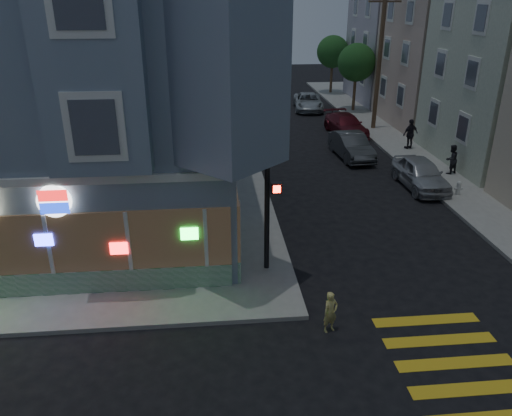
{
  "coord_description": "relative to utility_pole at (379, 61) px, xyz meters",
  "views": [
    {
      "loc": [
        0.22,
        -10.22,
        9.04
      ],
      "look_at": [
        1.7,
        5.07,
        2.41
      ],
      "focal_mm": 35.0,
      "sensor_mm": 36.0,
      "label": 1
    }
  ],
  "objects": [
    {
      "name": "ground",
      "position": [
        -12.0,
        -24.0,
        -4.8
      ],
      "size": [
        120.0,
        120.0,
        0.0
      ],
      "primitive_type": "plane",
      "color": "black",
      "rests_on": "ground"
    },
    {
      "name": "corner_building",
      "position": [
        -18.0,
        -13.02,
        1.02
      ],
      "size": [
        14.6,
        14.6,
        11.4
      ],
      "color": "slate",
      "rests_on": "sidewalk_nw"
    },
    {
      "name": "row_house_c",
      "position": [
        7.5,
        1.0,
        -0.15
      ],
      "size": [
        12.0,
        8.6,
        9.0
      ],
      "primitive_type": "cube",
      "color": "#C7AB99",
      "rests_on": "sidewalk_ne"
    },
    {
      "name": "row_house_d",
      "position": [
        7.5,
        10.0,
        0.6
      ],
      "size": [
        12.0,
        8.6,
        10.5
      ],
      "primitive_type": "cube",
      "color": "#9F98A7",
      "rests_on": "sidewalk_ne"
    },
    {
      "name": "utility_pole",
      "position": [
        0.0,
        0.0,
        0.0
      ],
      "size": [
        2.2,
        0.3,
        9.0
      ],
      "color": "#4C3826",
      "rests_on": "sidewalk_ne"
    },
    {
      "name": "street_tree_near",
      "position": [
        0.2,
        6.0,
        -0.86
      ],
      "size": [
        3.0,
        3.0,
        5.3
      ],
      "color": "#4C3826",
      "rests_on": "sidewalk_ne"
    },
    {
      "name": "street_tree_far",
      "position": [
        0.2,
        14.0,
        -0.86
      ],
      "size": [
        3.0,
        3.0,
        5.3
      ],
      "color": "#4C3826",
      "rests_on": "sidewalk_ne"
    },
    {
      "name": "running_child",
      "position": [
        -8.5,
        -22.55,
        -4.16
      ],
      "size": [
        0.55,
        0.46,
        1.28
      ],
      "primitive_type": "imported",
      "rotation": [
        0.0,
        0.0,
        0.4
      ],
      "color": "#C7BC66",
      "rests_on": "ground"
    },
    {
      "name": "pedestrian_a",
      "position": [
        1.0,
        -10.02,
        -3.86
      ],
      "size": [
        0.94,
        0.86,
        1.57
      ],
      "primitive_type": "imported",
      "rotation": [
        0.0,
        0.0,
        3.57
      ],
      "color": "black",
      "rests_on": "sidewalk_ne"
    },
    {
      "name": "pedestrian_b",
      "position": [
        0.6,
        -5.27,
        -3.73
      ],
      "size": [
        1.16,
        0.78,
        1.83
      ],
      "primitive_type": "imported",
      "rotation": [
        0.0,
        0.0,
        3.48
      ],
      "color": "black",
      "rests_on": "sidewalk_ne"
    },
    {
      "name": "parked_car_a",
      "position": [
        -1.3,
        -11.55,
        -4.05
      ],
      "size": [
        1.81,
        4.41,
        1.49
      ],
      "primitive_type": "imported",
      "rotation": [
        0.0,
        0.0,
        0.01
      ],
      "color": "#B1B4B9",
      "rests_on": "ground"
    },
    {
      "name": "parked_car_b",
      "position": [
        -3.4,
        -6.35,
        -4.06
      ],
      "size": [
        1.88,
        4.56,
        1.47
      ],
      "primitive_type": "imported",
      "rotation": [
        0.0,
        0.0,
        0.07
      ],
      "color": "#3D4043",
      "rests_on": "ground"
    },
    {
      "name": "parked_car_c",
      "position": [
        -2.34,
        -1.15,
        -4.1
      ],
      "size": [
        2.49,
        4.96,
        1.38
      ],
      "primitive_type": "imported",
      "rotation": [
        0.0,
        0.0,
        0.12
      ],
      "color": "maroon",
      "rests_on": "ground"
    },
    {
      "name": "parked_car_d",
      "position": [
        -3.4,
        6.96,
        -4.11
      ],
      "size": [
        2.77,
        5.13,
        1.37
      ],
      "primitive_type": "imported",
      "rotation": [
        0.0,
        0.0,
        -0.11
      ],
      "color": "#ABB2B6",
      "rests_on": "ground"
    },
    {
      "name": "traffic_signal",
      "position": [
        -9.91,
        -19.14,
        -0.88
      ],
      "size": [
        0.64,
        0.62,
        5.57
      ],
      "rotation": [
        0.0,
        0.0,
        0.0
      ],
      "color": "black",
      "rests_on": "sidewalk_nw"
    },
    {
      "name": "fire_hydrant",
      "position": [
        0.0,
        -13.03,
        -4.29
      ],
      "size": [
        0.4,
        0.23,
        0.69
      ],
      "color": "silver",
      "rests_on": "sidewalk_ne"
    }
  ]
}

